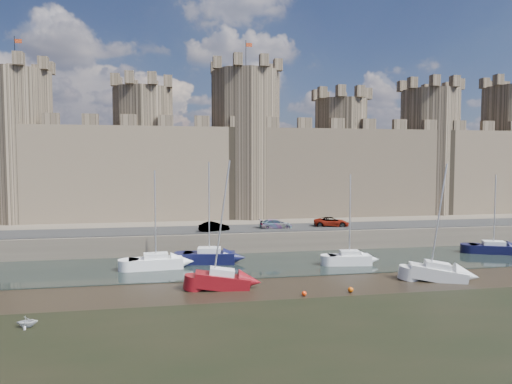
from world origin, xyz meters
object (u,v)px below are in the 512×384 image
Objects in this scene: car_2 at (276,224)px; sailboat_2 at (349,258)px; car_3 at (331,222)px; sailboat_4 at (222,280)px; sailboat_1 at (209,256)px; sailboat_3 at (493,248)px; sailboat_5 at (437,272)px; car_1 at (214,227)px; sailboat_0 at (156,262)px.

car_2 is 0.44× the size of sailboat_2.
sailboat_4 is at bearing 150.61° from car_3.
sailboat_1 reaches higher than car_2.
sailboat_3 is (17.51, -9.24, -2.40)m from car_3.
sailboat_2 is (-2.21, -11.98, -2.36)m from car_3.
sailboat_4 reaches higher than sailboat_3.
sailboat_5 is (3.56, -19.54, -2.37)m from car_3.
sailboat_4 is (-9.02, -18.48, -2.31)m from car_2.
car_1 is 17.47m from sailboat_4.
car_2 is 0.91× the size of car_3.
sailboat_2 is 0.89× the size of sailboat_5.
car_1 is 0.39× the size of sailboat_3.
sailboat_1 reaches higher than sailboat_2.
car_3 is 20.00m from sailboat_5.
car_3 is at bearing 86.79° from sailboat_2.
sailboat_5 is at bearing -45.43° from sailboat_2.
sailboat_3 is at bearing 57.30° from sailboat_5.
sailboat_1 is at bearing 10.68° from sailboat_0.
car_1 is 0.37× the size of sailboat_0.
car_3 is (7.78, 0.26, 0.03)m from car_2.
car_1 is at bearing 99.95° from car_2.
car_1 is at bearing -170.26° from sailboat_3.
sailboat_1 reaches higher than sailboat_0.
car_1 is 11.33m from sailboat_0.
sailboat_2 is at bearing -3.40° from sailboat_1.
sailboat_3 is at bearing -107.86° from car_2.
car_1 is 7.59m from sailboat_1.
sailboat_2 is (14.93, -3.37, -0.07)m from sailboat_1.
sailboat_4 reaches higher than car_2.
car_2 is 13.18m from sailboat_2.
car_3 is 0.42× the size of sailboat_1.
car_1 is 0.34× the size of sailboat_5.
car_3 is 0.49× the size of sailboat_3.
sailboat_5 is (19.54, -18.09, -2.33)m from car_1.
car_1 is 16.04m from car_3.
sailboat_4 is at bearing -78.76° from sailboat_1.
sailboat_1 is at bearing 152.23° from car_1.
sailboat_3 is at bearing 8.27° from sailboat_1.
car_2 is 0.39× the size of sailboat_5.
car_1 is 0.34× the size of sailboat_1.
car_2 is 12.74m from sailboat_1.
car_3 is 0.41× the size of sailboat_4.
sailboat_2 reaches higher than sailboat_3.
sailboat_3 reaches higher than car_2.
sailboat_0 is 40.37m from sailboat_3.
sailboat_4 is (0.34, -10.14, -0.04)m from sailboat_1.
car_2 is at bearing 104.39° from car_3.
sailboat_3 is 0.87× the size of sailboat_5.
car_3 is 25.28m from sailboat_4.
car_3 is (15.98, 1.45, 0.03)m from car_1.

